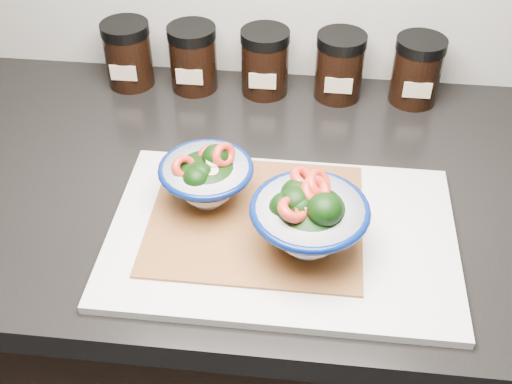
# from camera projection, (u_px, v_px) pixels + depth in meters

# --- Properties ---
(cabinet) EXTENTS (3.43, 0.58, 0.86)m
(cabinet) POSITION_uv_depth(u_px,v_px,m) (227.00, 362.00, 1.25)
(cabinet) COLOR black
(cabinet) RESTS_ON ground
(countertop) EXTENTS (3.50, 0.60, 0.04)m
(countertop) POSITION_uv_depth(u_px,v_px,m) (217.00, 187.00, 0.95)
(countertop) COLOR black
(countertop) RESTS_ON cabinet
(cutting_board) EXTENTS (0.45, 0.30, 0.01)m
(cutting_board) POSITION_uv_depth(u_px,v_px,m) (282.00, 235.00, 0.84)
(cutting_board) COLOR silver
(cutting_board) RESTS_ON countertop
(bamboo_mat) EXTENTS (0.28, 0.24, 0.00)m
(bamboo_mat) POSITION_uv_depth(u_px,v_px,m) (256.00, 218.00, 0.85)
(bamboo_mat) COLOR #A96B32
(bamboo_mat) RESTS_ON cutting_board
(bowl_left) EXTENTS (0.13, 0.13, 0.09)m
(bowl_left) POSITION_uv_depth(u_px,v_px,m) (207.00, 177.00, 0.85)
(bowl_left) COLOR white
(bowl_left) RESTS_ON bamboo_mat
(bowl_right) EXTENTS (0.15, 0.15, 0.10)m
(bowl_right) POSITION_uv_depth(u_px,v_px,m) (308.00, 218.00, 0.78)
(bowl_right) COLOR white
(bowl_right) RESTS_ON bamboo_mat
(spice_jar_a) EXTENTS (0.08, 0.08, 0.11)m
(spice_jar_a) POSITION_uv_depth(u_px,v_px,m) (128.00, 54.00, 1.09)
(spice_jar_a) COLOR black
(spice_jar_a) RESTS_ON countertop
(spice_jar_b) EXTENTS (0.08, 0.08, 0.11)m
(spice_jar_b) POSITION_uv_depth(u_px,v_px,m) (193.00, 58.00, 1.08)
(spice_jar_b) COLOR black
(spice_jar_b) RESTS_ON countertop
(spice_jar_c) EXTENTS (0.08, 0.08, 0.11)m
(spice_jar_c) POSITION_uv_depth(u_px,v_px,m) (265.00, 62.00, 1.07)
(spice_jar_c) COLOR black
(spice_jar_c) RESTS_ON countertop
(spice_jar_d) EXTENTS (0.08, 0.08, 0.11)m
(spice_jar_d) POSITION_uv_depth(u_px,v_px,m) (340.00, 66.00, 1.06)
(spice_jar_d) COLOR black
(spice_jar_d) RESTS_ON countertop
(spice_jar_e) EXTENTS (0.08, 0.08, 0.11)m
(spice_jar_e) POSITION_uv_depth(u_px,v_px,m) (417.00, 70.00, 1.05)
(spice_jar_e) COLOR black
(spice_jar_e) RESTS_ON countertop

